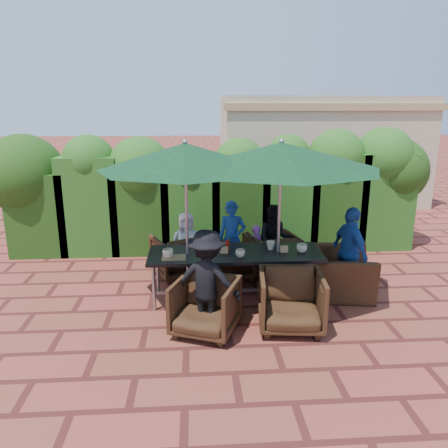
{
  "coord_description": "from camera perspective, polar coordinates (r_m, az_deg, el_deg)",
  "views": [
    {
      "loc": [
        -0.42,
        -6.52,
        2.9
      ],
      "look_at": [
        0.06,
        0.4,
        1.04
      ],
      "focal_mm": 35.0,
      "sensor_mm": 36.0,
      "label": 1
    }
  ],
  "objects": [
    {
      "name": "ground",
      "position": [
        7.15,
        -0.24,
        -8.9
      ],
      "size": [
        80.0,
        80.0,
        0.0
      ],
      "primitive_type": "plane",
      "color": "maroon",
      "rests_on": "ground"
    },
    {
      "name": "dining_table",
      "position": [
        6.71,
        1.45,
        -4.31
      ],
      "size": [
        2.64,
        0.9,
        0.75
      ],
      "color": "black",
      "rests_on": "ground"
    },
    {
      "name": "umbrella_left",
      "position": [
        6.32,
        -5.09,
        8.75
      ],
      "size": [
        2.55,
        2.55,
        2.46
      ],
      "color": "gray",
      "rests_on": "ground"
    },
    {
      "name": "umbrella_right",
      "position": [
        6.44,
        7.47,
        8.81
      ],
      "size": [
        2.95,
        2.95,
        2.46
      ],
      "color": "gray",
      "rests_on": "ground"
    },
    {
      "name": "chair_far_left",
      "position": [
        7.73,
        -6.02,
        -3.82
      ],
      "size": [
        1.04,
        1.01,
        0.82
      ],
      "primitive_type": "imported",
      "rotation": [
        0.0,
        0.0,
        3.57
      ],
      "color": "black",
      "rests_on": "ground"
    },
    {
      "name": "chair_far_mid",
      "position": [
        7.62,
        0.75,
        -4.17
      ],
      "size": [
        0.88,
        0.84,
        0.79
      ],
      "primitive_type": "imported",
      "rotation": [
        0.0,
        0.0,
        3.32
      ],
      "color": "black",
      "rests_on": "ground"
    },
    {
      "name": "chair_far_right",
      "position": [
        7.8,
        6.44,
        -3.69
      ],
      "size": [
        0.92,
        0.88,
        0.81
      ],
      "primitive_type": "imported",
      "rotation": [
        0.0,
        0.0,
        3.34
      ],
      "color": "black",
      "rests_on": "ground"
    },
    {
      "name": "chair_near_left",
      "position": [
        5.81,
        -2.45,
        -10.4
      ],
      "size": [
        1.0,
        0.97,
        0.81
      ],
      "primitive_type": "imported",
      "rotation": [
        0.0,
        0.0,
        -0.37
      ],
      "color": "black",
      "rests_on": "ground"
    },
    {
      "name": "chair_near_right",
      "position": [
        5.97,
        8.75,
        -9.55
      ],
      "size": [
        0.92,
        0.87,
        0.86
      ],
      "primitive_type": "imported",
      "rotation": [
        0.0,
        0.0,
        -0.11
      ],
      "color": "black",
      "rests_on": "ground"
    },
    {
      "name": "chair_end_right",
      "position": [
        7.2,
        15.13,
        -5.29
      ],
      "size": [
        0.84,
        1.15,
        0.92
      ],
      "primitive_type": "imported",
      "rotation": [
        0.0,
        0.0,
        1.42
      ],
      "color": "black",
      "rests_on": "ground"
    },
    {
      "name": "adult_far_left",
      "position": [
        7.64,
        -4.92,
        -2.73
      ],
      "size": [
        0.62,
        0.42,
        1.15
      ],
      "primitive_type": "imported",
      "rotation": [
        0.0,
        0.0,
        0.16
      ],
      "color": "silver",
      "rests_on": "ground"
    },
    {
      "name": "adult_far_mid",
      "position": [
        7.64,
        1.04,
        -1.94
      ],
      "size": [
        0.53,
        0.45,
        1.34
      ],
      "primitive_type": "imported",
      "rotation": [
        0.0,
        0.0,
        -0.14
      ],
      "color": "#1B4795",
      "rests_on": "ground"
    },
    {
      "name": "adult_far_right",
      "position": [
        7.76,
        6.59,
        -2.07
      ],
      "size": [
        0.68,
        0.5,
        1.26
      ],
      "primitive_type": "imported",
      "rotation": [
        0.0,
        0.0,
        -0.24
      ],
      "color": "black",
      "rests_on": "ground"
    },
    {
      "name": "adult_near_left",
      "position": [
        5.77,
        -2.21,
        -7.45
      ],
      "size": [
        0.98,
        0.7,
        1.39
      ],
      "primitive_type": "imported",
      "rotation": [
        0.0,
        0.0,
        2.77
      ],
      "color": "black",
      "rests_on": "ground"
    },
    {
      "name": "adult_end_right",
      "position": [
        7.09,
        16.13,
        -3.53
      ],
      "size": [
        0.61,
        0.91,
        1.43
      ],
      "primitive_type": "imported",
      "rotation": [
        0.0,
        0.0,
        1.82
      ],
      "color": "#1B4795",
      "rests_on": "ground"
    },
    {
      "name": "child_left",
      "position": [
        7.75,
        -2.44,
        -4.03
      ],
      "size": [
        0.3,
        0.27,
        0.74
      ],
      "primitive_type": "imported",
      "rotation": [
        0.0,
        0.0,
        0.2
      ],
      "color": "#D44B6E",
      "rests_on": "ground"
    },
    {
      "name": "child_right",
      "position": [
        7.75,
        4.32,
        -3.44
      ],
      "size": [
        0.36,
        0.31,
        0.9
      ],
      "primitive_type": "imported",
      "rotation": [
        0.0,
        0.0,
        0.16
      ],
      "color": "#A751B1",
      "rests_on": "ground"
    },
    {
      "name": "pedestrian_a",
      "position": [
        11.07,
        5.75,
        4.71
      ],
      "size": [
        1.82,
        1.33,
        1.85
      ],
      "primitive_type": "imported",
      "rotation": [
        0.0,
        0.0,
        2.67
      ],
      "color": "#25882C",
      "rests_on": "ground"
    },
    {
      "name": "pedestrian_b",
      "position": [
        11.32,
        10.49,
        4.33
      ],
      "size": [
        0.92,
        0.71,
        1.69
      ],
      "primitive_type": "imported",
      "rotation": [
        0.0,
        0.0,
        3.44
      ],
      "color": "#D44B6E",
      "rests_on": "ground"
    },
    {
      "name": "pedestrian_c",
      "position": [
        11.61,
        13.75,
        4.74
      ],
      "size": [
        1.13,
        1.25,
        1.82
      ],
      "primitive_type": "imported",
      "rotation": [
        0.0,
        0.0,
        2.22
      ],
      "color": "gray",
      "rests_on": "ground"
    },
    {
      "name": "cup_a",
      "position": [
        6.5,
        -7.32,
        -3.8
      ],
      "size": [
        0.16,
        0.16,
        0.13
      ],
      "primitive_type": "imported",
      "color": "beige",
      "rests_on": "dining_table"
    },
    {
      "name": "cup_b",
      "position": [
        6.79,
        -3.05,
        -2.9
      ],
      "size": [
        0.13,
        0.13,
        0.12
      ],
      "primitive_type": "imported",
      "color": "beige",
      "rests_on": "dining_table"
    },
    {
      "name": "cup_c",
      "position": [
        6.47,
        2.12,
        -3.84
      ],
      "size": [
        0.14,
        0.14,
        0.11
      ],
      "primitive_type": "imported",
      "color": "beige",
      "rests_on": "dining_table"
    },
    {
      "name": "cup_d",
      "position": [
        6.84,
        6.11,
        -2.79
      ],
      "size": [
        0.14,
        0.14,
        0.13
      ],
      "primitive_type": "imported",
      "color": "beige",
      "rests_on": "dining_table"
    },
    {
      "name": "cup_e",
      "position": [
        6.78,
        10.12,
        -3.12
      ],
      "size": [
        0.16,
        0.16,
        0.13
      ],
      "primitive_type": "imported",
      "color": "beige",
      "rests_on": "dining_table"
    },
    {
      "name": "ketchup_bottle",
      "position": [
        6.71,
        0.38,
        -2.88
      ],
      "size": [
        0.04,
        0.04,
        0.17
      ],
      "primitive_type": "cylinder",
      "color": "#B20C0A",
      "rests_on": "dining_table"
    },
    {
      "name": "sauce_bottle",
      "position": [
        6.77,
        0.61,
        -2.71
      ],
      "size": [
        0.04,
        0.04,
        0.17
      ],
      "primitive_type": "cylinder",
      "color": "#4C230C",
      "rests_on": "dining_table"
    },
    {
      "name": "serving_tray",
      "position": [
        6.48,
        -6.56,
        -4.36
      ],
      "size": [
        0.35,
        0.25,
        0.02
      ],
      "primitive_type": "cube",
      "color": "#987649",
      "rests_on": "dining_table"
    },
    {
      "name": "number_block_left",
      "position": [
        6.63,
        -0.01,
        -3.41
      ],
      "size": [
        0.12,
        0.06,
        0.1
      ],
      "primitive_type": "cube",
      "color": "tan",
      "rests_on": "dining_table"
    },
    {
      "name": "number_block_right",
      "position": [
        6.74,
        7.82,
        -3.25
      ],
      "size": [
        0.12,
        0.06,
        0.1
      ],
      "primitive_type": "cube",
      "color": "tan",
      "rests_on": "dining_table"
    },
    {
      "name": "hedge_wall",
      "position": [
        8.98,
        -1.22,
        5.04
      ],
      "size": [
        9.1,
        1.6,
        2.51
      ],
      "color": "black",
      "rests_on": "ground"
    },
    {
      "name": "building",
      "position": [
        14.13,
        12.35,
        9.46
      ],
      "size": [
        6.2,
        3.08,
        3.2
      ],
      "color": "beige",
      "rests_on": "ground"
    }
  ]
}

